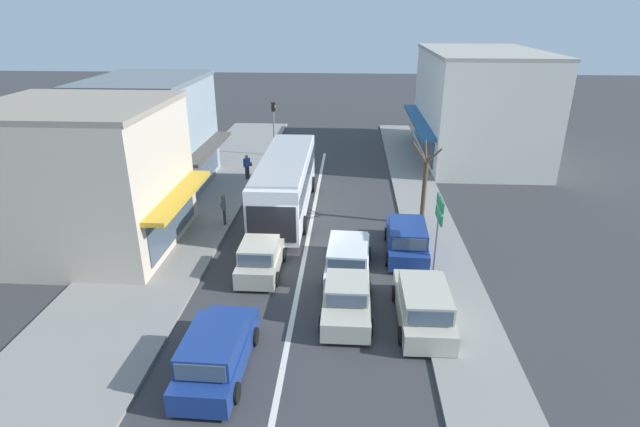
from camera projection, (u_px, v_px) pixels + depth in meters
name	position (u px, v px, depth m)	size (l,w,h in m)	color
ground_plane	(304.00, 260.00, 22.82)	(140.00, 140.00, 0.00)	#353538
lane_centre_line	(311.00, 224.00, 26.51)	(0.20, 28.00, 0.01)	silver
sidewalk_left	(196.00, 206.00, 28.72)	(5.20, 44.00, 0.14)	gray
kerb_right	(424.00, 212.00, 27.98)	(2.80, 44.00, 0.12)	gray
shopfront_corner_near	(84.00, 178.00, 22.85)	(8.94, 7.46, 6.87)	beige
shopfront_mid_block	(152.00, 135.00, 30.52)	(7.10, 8.46, 6.89)	#84939E
building_right_far	(478.00, 105.00, 37.24)	(8.84, 13.47, 7.87)	silver
city_bus	(285.00, 180.00, 27.50)	(2.81, 10.88, 3.23)	silver
hatchback_adjacent_lane_trail	(261.00, 258.00, 21.42)	(1.83, 3.71, 1.54)	#B7B29E
sedan_adjacent_lane_lead	(347.00, 298.00, 18.56)	(1.92, 4.21, 1.47)	#B7B29E
wagon_queue_gap_filler	(348.00, 259.00, 21.30)	(2.07, 4.57, 1.58)	silver
wagon_behind_bus_mid	(217.00, 352.00, 15.54)	(2.01, 4.54, 1.58)	navy
parked_wagon_kerb_front	(423.00, 305.00, 17.98)	(1.96, 4.51, 1.58)	#B7B29E
parked_wagon_kerb_second	(407.00, 239.00, 23.09)	(2.07, 4.57, 1.58)	navy
traffic_light_downstreet	(274.00, 120.00, 37.46)	(0.33, 0.24, 4.20)	gray
directional_road_sign	(439.00, 216.00, 20.57)	(0.10, 1.40, 3.60)	gray
street_tree_right	(424.00, 187.00, 25.78)	(1.54, 1.79, 4.49)	brown
pedestrian_with_handbag_near	(247.00, 165.00, 32.83)	(0.50, 0.60, 1.63)	#333338
pedestrian_browsing_midblock	(224.00, 207.00, 25.92)	(0.40, 0.65, 1.63)	#333338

